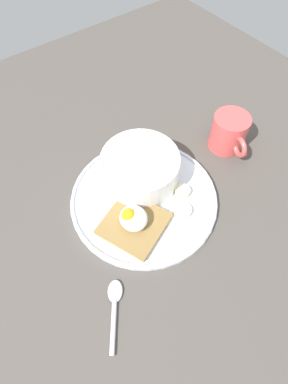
{
  "coord_description": "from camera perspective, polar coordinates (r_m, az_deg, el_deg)",
  "views": [
    {
      "loc": [
        -24.0,
        18.14,
        51.12
      ],
      "look_at": [
        0.0,
        0.0,
        5.0
      ],
      "focal_mm": 28.0,
      "sensor_mm": 36.0,
      "label": 1
    }
  ],
  "objects": [
    {
      "name": "plate",
      "position": [
        0.57,
        0.0,
        -1.21
      ],
      "size": [
        27.79,
        27.79,
        1.6
      ],
      "color": "white",
      "rests_on": "ground_plane"
    },
    {
      "name": "banana_slice_front",
      "position": [
        0.55,
        7.3,
        -3.49
      ],
      "size": [
        4.38,
        4.43,
        1.4
      ],
      "color": "beige",
      "rests_on": "plate"
    },
    {
      "name": "coffee_mug",
      "position": [
        0.66,
        15.89,
        10.89
      ],
      "size": [
        10.42,
        7.45,
        7.71
      ],
      "color": "#D44D4B",
      "rests_on": "ground_plane"
    },
    {
      "name": "toast_slice",
      "position": [
        0.53,
        -1.92,
        -6.11
      ],
      "size": [
        13.35,
        13.35,
        1.25
      ],
      "color": "olive",
      "rests_on": "plate"
    },
    {
      "name": "spoon",
      "position": [
        0.5,
        -5.65,
        -20.74
      ],
      "size": [
        9.7,
        7.85,
        0.8
      ],
      "color": "silver",
      "rests_on": "ground_plane"
    },
    {
      "name": "poached_egg",
      "position": [
        0.51,
        -2.15,
        -4.92
      ],
      "size": [
        5.07,
        4.76,
        3.81
      ],
      "color": "white",
      "rests_on": "toast_slice"
    },
    {
      "name": "oatmeal_bowl",
      "position": [
        0.57,
        -0.69,
        4.52
      ],
      "size": [
        14.78,
        14.78,
        6.53
      ],
      "color": "white",
      "rests_on": "plate"
    },
    {
      "name": "ground_plane",
      "position": [
        0.58,
        0.0,
        -2.14
      ],
      "size": [
        120.0,
        120.0,
        2.0
      ],
      "primitive_type": "cube",
      "color": "#49433E",
      "rests_on": "ground"
    },
    {
      "name": "banana_slice_left",
      "position": [
        0.57,
        7.31,
        0.13
      ],
      "size": [
        4.25,
        4.24,
        1.48
      ],
      "color": "#F1E9B8",
      "rests_on": "plate"
    }
  ]
}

